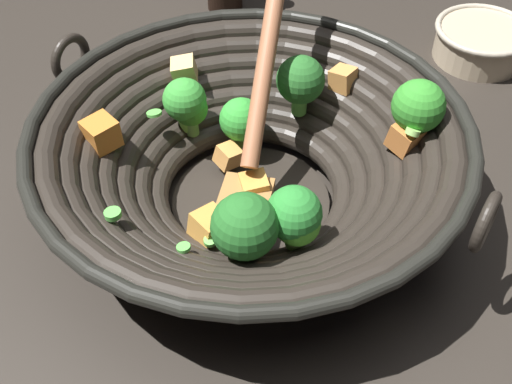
% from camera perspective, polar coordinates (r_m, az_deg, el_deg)
% --- Properties ---
extents(ground_plane, '(4.00, 4.00, 0.00)m').
position_cam_1_polar(ground_plane, '(0.69, -0.45, -1.21)').
color(ground_plane, '#28231E').
extents(wok, '(0.43, 0.43, 0.23)m').
position_cam_1_polar(wok, '(0.64, -0.39, 3.18)').
color(wok, black).
rests_on(wok, ground).
extents(prep_bowl, '(0.13, 0.13, 0.05)m').
position_cam_1_polar(prep_bowl, '(0.93, 18.96, 12.28)').
color(prep_bowl, tan).
rests_on(prep_bowl, ground).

